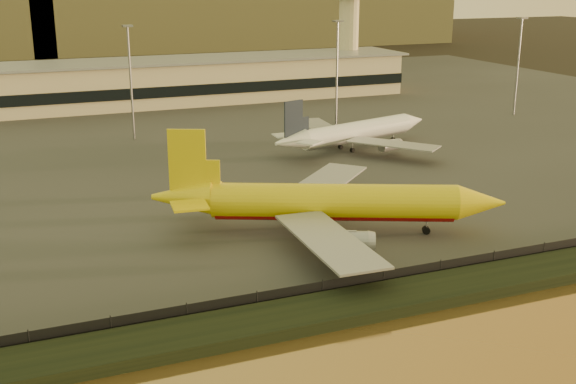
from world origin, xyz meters
The scene contains 11 objects.
ground centered at (0.00, 0.00, 0.00)m, with size 900.00×900.00×0.00m, color black.
embankment centered at (0.00, -17.00, 0.70)m, with size 320.00×7.00×1.40m, color black.
tarmac centered at (0.00, 95.00, 0.10)m, with size 320.00×220.00×0.20m, color #2D2D2D.
perimeter_fence centered at (0.00, -13.00, 1.30)m, with size 300.00×0.05×2.20m, color black.
terminal_building centered at (-14.52, 125.55, 6.25)m, with size 202.00×25.00×12.60m.
control_tower centered at (70.00, 131.00, 21.66)m, with size 11.20×11.20×35.50m.
apron_light_masts centered at (15.00, 75.00, 15.70)m, with size 152.20×12.20×25.40m.
dhl_cargo_jet centered at (4.03, 6.99, 4.73)m, with size 48.18×45.65×15.16m.
white_narrowbody_jet centered at (31.87, 52.30, 3.86)m, with size 41.93×39.99×12.26m.
gse_vehicle_yellow centered at (12.66, 28.97, 1.03)m, with size 3.70×1.66×1.66m, color #DEC00B.
gse_vehicle_white centered at (-10.27, 32.06, 1.21)m, with size 4.47×2.01×2.01m, color silver.
Camera 1 is at (-38.57, -81.94, 36.05)m, focal length 45.00 mm.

